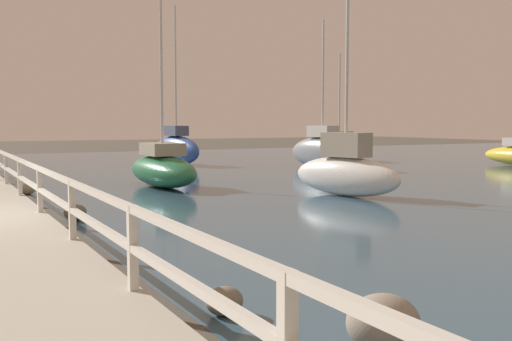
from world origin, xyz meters
The scene contains 10 objects.
railing centered at (1.79, 0.00, 0.90)m, with size 0.10×32.50×0.93m.
boulder_downstream centered at (2.52, 0.17, 0.18)m, with size 0.48×0.43×0.36m.
boulder_upstream centered at (2.64, -7.02, 0.16)m, with size 0.42×0.38×0.31m.
boulder_far_strip centered at (2.26, 5.59, 0.16)m, with size 0.44×0.39×0.33m.
boulder_mid_strip centered at (3.48, -8.63, 0.26)m, with size 0.70×0.63×0.53m.
sailboat_orange centered at (19.55, 14.07, 0.68)m, with size 2.48×5.11×5.85m.
sailboat_white centered at (10.20, 0.94, 0.72)m, with size 1.75×3.82×6.28m.
sailboat_blue centered at (10.50, 15.24, 0.82)m, with size 1.30×4.81×7.78m.
sailboat_green centered at (6.41, 5.69, 0.60)m, with size 1.55×4.48×6.67m.
sailboat_gray centered at (15.29, 9.48, 0.82)m, with size 1.25×4.44×6.61m.
Camera 1 is at (-0.06, -12.76, 2.08)m, focal length 42.00 mm.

